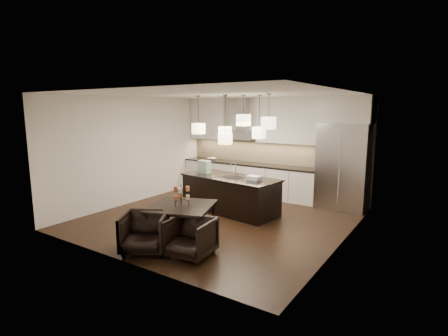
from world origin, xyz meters
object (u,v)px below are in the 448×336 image
Objects in this scene: refrigerator at (343,167)px; armchair_left at (145,232)px; dining_table at (182,223)px; armchair_right at (191,238)px; island_body at (230,195)px.

refrigerator is 5.17m from armchair_left.
dining_table is 1.47× the size of armchair_left.
refrigerator is at bearing 65.59° from armchair_right.
armchair_left is (0.08, -2.89, -0.06)m from island_body.
armchair_left is at bearing -114.57° from refrigerator.
armchair_right is (0.87, -2.60, -0.08)m from island_body.
island_body is at bearing 101.04° from armchair_right.
island_body is at bearing 60.25° from armchair_left.
dining_table is (0.25, -2.10, -0.07)m from island_body.
dining_table is 1.55× the size of armchair_right.
refrigerator is at bearing 42.92° from dining_table.
armchair_right is at bearing -11.06° from armchair_left.
armchair_left is 0.84m from armchair_right.
armchair_left is 1.06× the size of armchair_right.
refrigerator is 4.39m from dining_table.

